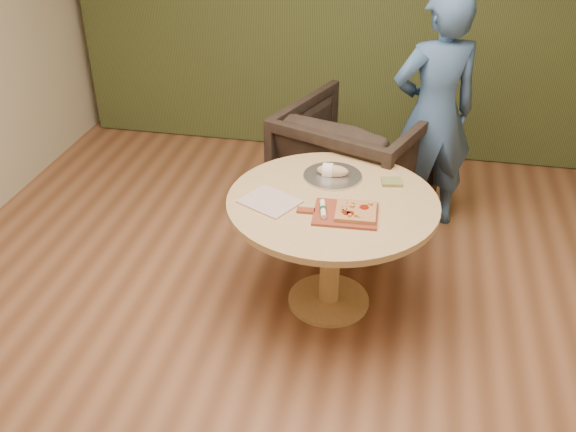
# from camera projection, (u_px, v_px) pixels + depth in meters

# --- Properties ---
(room_shell) EXTENTS (5.04, 6.04, 2.84)m
(room_shell) POSITION_uv_depth(u_px,v_px,m) (274.00, 136.00, 2.85)
(room_shell) COLOR #935B3A
(room_shell) RESTS_ON ground
(pedestal_table) EXTENTS (1.22, 1.22, 0.75)m
(pedestal_table) POSITION_uv_depth(u_px,v_px,m) (332.00, 220.00, 3.74)
(pedestal_table) COLOR tan
(pedestal_table) RESTS_ON ground
(pizza_paddle) EXTENTS (0.45, 0.30, 0.01)m
(pizza_paddle) POSITION_uv_depth(u_px,v_px,m) (344.00, 214.00, 3.52)
(pizza_paddle) COLOR brown
(pizza_paddle) RESTS_ON pedestal_table
(flatbread_pizza) EXTENTS (0.23, 0.23, 0.04)m
(flatbread_pizza) POSITION_uv_depth(u_px,v_px,m) (356.00, 211.00, 3.50)
(flatbread_pizza) COLOR #C1834B
(flatbread_pizza) RESTS_ON pizza_paddle
(cutlery_roll) EXTENTS (0.06, 0.20, 0.03)m
(cutlery_roll) POSITION_uv_depth(u_px,v_px,m) (323.00, 209.00, 3.52)
(cutlery_roll) COLOR white
(cutlery_roll) RESTS_ON pizza_paddle
(newspaper) EXTENTS (0.38, 0.36, 0.01)m
(newspaper) POSITION_uv_depth(u_px,v_px,m) (270.00, 202.00, 3.63)
(newspaper) COLOR white
(newspaper) RESTS_ON pedestal_table
(serving_tray) EXTENTS (0.36, 0.36, 0.02)m
(serving_tray) POSITION_uv_depth(u_px,v_px,m) (333.00, 176.00, 3.89)
(serving_tray) COLOR silver
(serving_tray) RESTS_ON pedestal_table
(bread_roll) EXTENTS (0.19, 0.09, 0.09)m
(bread_roll) POSITION_uv_depth(u_px,v_px,m) (331.00, 171.00, 3.87)
(bread_roll) COLOR tan
(bread_roll) RESTS_ON serving_tray
(green_packet) EXTENTS (0.13, 0.12, 0.02)m
(green_packet) POSITION_uv_depth(u_px,v_px,m) (392.00, 182.00, 3.82)
(green_packet) COLOR #5F662E
(green_packet) RESTS_ON pedestal_table
(armchair) EXTENTS (1.22, 1.19, 0.99)m
(armchair) POSITION_uv_depth(u_px,v_px,m) (356.00, 159.00, 4.68)
(armchair) COLOR black
(armchair) RESTS_ON ground
(person_standing) EXTENTS (0.74, 0.63, 1.73)m
(person_standing) POSITION_uv_depth(u_px,v_px,m) (434.00, 115.00, 4.43)
(person_standing) COLOR #375782
(person_standing) RESTS_ON ground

